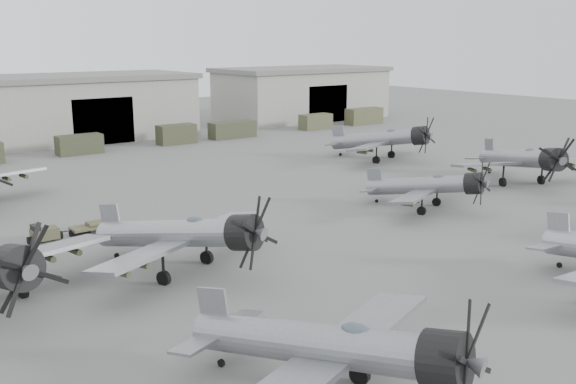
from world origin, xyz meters
name	(u,v)px	position (x,y,z in m)	size (l,w,h in m)	color
ground	(438,255)	(0.00, 0.00, 0.00)	(220.00, 220.00, 0.00)	#545452
hangar_center	(84,106)	(0.00, 61.96, 4.37)	(29.00, 14.80, 8.70)	#98988E
hangar_right	(302,93)	(38.00, 61.96, 4.37)	(29.00, 14.80, 8.70)	#98988E
support_truck_3	(79,144)	(-5.14, 50.00, 1.14)	(5.26, 2.20, 2.29)	#343925
support_truck_4	(176,134)	(7.67, 50.00, 1.25)	(4.96, 2.20, 2.51)	#393A26
support_truck_5	(232,130)	(16.29, 50.00, 1.13)	(6.64, 2.20, 2.26)	#363A26
support_truck_6	(316,122)	(31.22, 50.00, 1.14)	(5.04, 2.20, 2.28)	#464930
support_truck_7	(364,116)	(41.32, 50.00, 1.28)	(6.54, 2.20, 2.55)	#48492F
aircraft_near_0	(340,348)	(-16.53, -9.19, 2.39)	(13.03, 11.75, 5.24)	gray
aircraft_mid_1	(187,234)	(-14.23, 6.51, 2.40)	(12.94, 11.72, 5.28)	gray
aircraft_mid_2	(432,186)	(8.04, 7.52, 2.02)	(10.99, 9.92, 4.43)	gray
aircraft_mid_3	(525,159)	(21.88, 8.32, 2.46)	(13.31, 12.05, 5.42)	gray
aircraft_far_1	(386,139)	(20.76, 25.04, 2.45)	(13.36, 12.05, 5.38)	gray
tug_trailer	(65,231)	(-17.57, 17.87, 0.48)	(6.31, 1.40, 1.27)	#46442E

